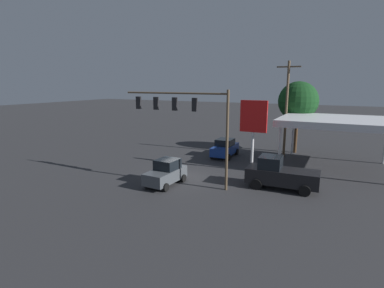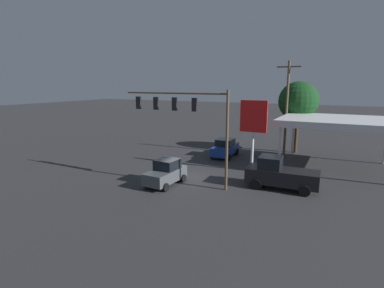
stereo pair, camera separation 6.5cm
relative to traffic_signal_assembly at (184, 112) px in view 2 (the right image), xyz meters
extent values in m
plane|color=#2D2D30|center=(0.88, -1.03, -5.59)|extent=(200.00, 200.00, 0.00)
cylinder|color=brown|center=(-3.51, 0.02, -1.93)|extent=(0.20, 0.20, 7.32)
cylinder|color=brown|center=(0.87, 0.02, 1.43)|extent=(8.76, 0.14, 0.14)
cube|color=black|center=(-0.91, 0.02, 0.61)|extent=(0.36, 0.28, 1.00)
sphere|color=#FF4141|center=(-0.91, -0.16, 0.91)|extent=(0.22, 0.22, 0.22)
sphere|color=#392305|center=(-0.91, -0.16, 0.61)|extent=(0.22, 0.22, 0.22)
sphere|color=black|center=(-0.91, -0.16, 0.31)|extent=(0.22, 0.22, 0.22)
cube|color=black|center=(0.80, 0.02, 0.61)|extent=(0.36, 0.28, 1.00)
sphere|color=#FF4141|center=(0.80, -0.16, 0.91)|extent=(0.22, 0.22, 0.22)
sphere|color=#392305|center=(0.80, -0.16, 0.61)|extent=(0.22, 0.22, 0.22)
sphere|color=black|center=(0.80, -0.16, 0.31)|extent=(0.22, 0.22, 0.22)
cube|color=black|center=(2.51, 0.02, 0.61)|extent=(0.36, 0.28, 1.00)
sphere|color=#FF4141|center=(2.51, -0.16, 0.91)|extent=(0.22, 0.22, 0.22)
sphere|color=#392305|center=(2.51, -0.16, 0.61)|extent=(0.22, 0.22, 0.22)
sphere|color=black|center=(2.51, -0.16, 0.31)|extent=(0.22, 0.22, 0.22)
cube|color=black|center=(4.22, 0.02, 0.61)|extent=(0.36, 0.28, 1.00)
sphere|color=#FF4141|center=(4.22, -0.16, 0.91)|extent=(0.22, 0.22, 0.22)
sphere|color=#392305|center=(4.22, -0.16, 0.61)|extent=(0.22, 0.22, 0.22)
sphere|color=black|center=(4.22, -0.16, 0.31)|extent=(0.22, 0.22, 0.22)
cylinder|color=brown|center=(-5.36, -12.47, -0.58)|extent=(0.26, 0.26, 10.02)
cube|color=brown|center=(-5.36, -12.47, 3.83)|extent=(2.40, 0.14, 0.14)
cube|color=silver|center=(-10.31, -10.41, -1.26)|extent=(9.87, 8.44, 0.60)
cube|color=red|center=(-10.31, -14.65, -1.26)|extent=(9.87, 0.06, 0.36)
cylinder|color=silver|center=(-5.97, -14.03, -3.58)|extent=(0.24, 0.24, 4.03)
cylinder|color=silver|center=(-5.97, -6.79, -3.58)|extent=(0.24, 0.24, 4.03)
cylinder|color=silver|center=(-3.83, -5.57, -2.43)|extent=(0.24, 0.24, 6.33)
cube|color=red|center=(-3.83, -5.57, -0.65)|extent=(2.36, 0.24, 2.76)
cube|color=black|center=(-3.83, -5.70, -0.65)|extent=(1.65, 0.04, 0.97)
cube|color=black|center=(-7.13, -2.14, -4.64)|extent=(5.29, 2.24, 1.10)
cube|color=black|center=(-6.23, -2.09, -3.64)|extent=(1.68, 1.91, 0.90)
cylinder|color=black|center=(-5.49, -1.04, -5.19)|extent=(0.81, 0.26, 0.80)
cylinder|color=black|center=(-5.40, -3.08, -5.19)|extent=(0.81, 0.26, 0.80)
cylinder|color=black|center=(-8.87, -1.20, -5.19)|extent=(0.81, 0.26, 0.80)
cylinder|color=black|center=(-8.77, -3.23, -5.19)|extent=(0.81, 0.26, 0.80)
cube|color=#474C51|center=(1.09, 1.09, -4.83)|extent=(1.86, 3.87, 0.90)
cube|color=black|center=(1.07, 0.79, -4.00)|extent=(1.64, 1.77, 0.76)
cylinder|color=black|center=(0.27, 2.36, -5.28)|extent=(0.25, 0.63, 0.62)
cylinder|color=black|center=(2.01, 2.29, -5.28)|extent=(0.25, 0.63, 0.62)
cylinder|color=black|center=(0.17, -0.11, -5.28)|extent=(0.25, 0.63, 0.62)
cylinder|color=black|center=(1.90, -0.18, -5.28)|extent=(0.25, 0.63, 0.62)
cube|color=navy|center=(0.30, -9.66, -4.81)|extent=(1.92, 4.45, 0.90)
cube|color=black|center=(0.30, -9.66, -4.01)|extent=(1.71, 2.05, 0.70)
cylinder|color=black|center=(-0.66, -8.26, -5.26)|extent=(0.24, 0.67, 0.66)
cylinder|color=black|center=(1.18, -8.20, -5.26)|extent=(0.24, 0.67, 0.66)
cylinder|color=black|center=(-0.58, -11.12, -5.26)|extent=(0.24, 0.67, 0.66)
cylinder|color=black|center=(1.26, -11.06, -5.26)|extent=(0.24, 0.67, 0.66)
cylinder|color=#4C331E|center=(-6.13, -15.12, -3.43)|extent=(0.36, 0.36, 4.32)
sphere|color=#143D19|center=(-6.13, -15.12, 0.25)|extent=(4.34, 4.34, 4.34)
camera|label=1|loc=(-10.90, 19.93, 2.12)|focal=28.00mm
camera|label=2|loc=(-10.96, 19.90, 2.12)|focal=28.00mm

